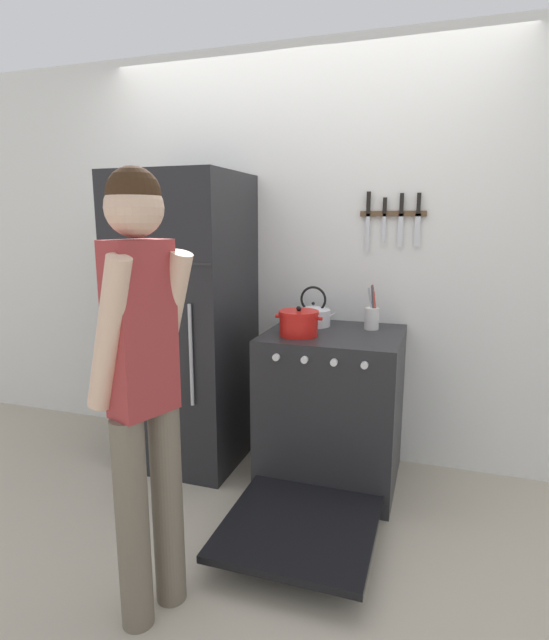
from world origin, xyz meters
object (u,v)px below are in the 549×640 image
Objects in this scene: stove_range at (331,409)px; utensil_jar at (372,317)px; refrigerator at (186,321)px; person at (143,376)px; dutch_oven_pot at (299,323)px; tea_kettle at (313,315)px.

utensil_jar reaches higher than stove_range.
refrigerator reaches higher than person.
dutch_oven_pot is (0.77, -0.14, 0.07)m from refrigerator.
tea_kettle is at bearing 9.80° from refrigerator.
dutch_oven_pot is 0.28m from tea_kettle.
refrigerator is 1.04m from stove_range.
tea_kettle is (0.01, 0.28, -0.00)m from dutch_oven_pot.
tea_kettle reaches higher than dutch_oven_pot.
refrigerator is 0.78m from dutch_oven_pot.
refrigerator is at bearing -172.83° from utensil_jar.
stove_range is 5.35× the size of utensil_jar.
dutch_oven_pot is (-0.17, -0.10, 0.52)m from stove_range.
refrigerator is at bearing -170.20° from tea_kettle.
tea_kettle is at bearing 87.27° from dutch_oven_pot.
utensil_jar is (1.12, 0.14, 0.07)m from refrigerator.
refrigerator is 6.78× the size of utensil_jar.
person is (-0.27, -1.09, 0.00)m from dutch_oven_pot.
person reaches higher than dutch_oven_pot.
refrigerator reaches higher than stove_range.
utensil_jar is 1.51m from person.
stove_range is 0.55m from dutch_oven_pot.
refrigerator is 0.79m from tea_kettle.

